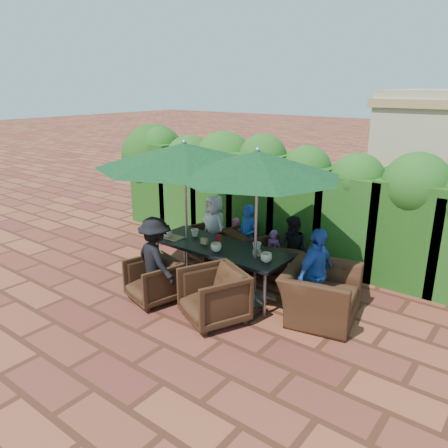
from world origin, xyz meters
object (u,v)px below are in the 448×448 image
Objects in this scene: chair_far_right at (291,260)px; chair_near_left at (153,279)px; umbrella_left at (184,155)px; chair_end_right at (321,286)px; chair_far_left at (209,241)px; umbrella_right at (257,164)px; chair_far_mid at (251,246)px; dining_table at (220,250)px; chair_near_right at (214,293)px.

chair_far_right is 0.97× the size of chair_near_left.
umbrella_left is 3.02m from chair_end_right.
chair_far_left is at bearing 105.40° from umbrella_left.
umbrella_right is 2.15× the size of chair_end_right.
chair_far_right is at bearing 88.44° from umbrella_right.
umbrella_right is 3.05× the size of chair_far_mid.
dining_table is 2.10× the size of chair_end_right.
umbrella_left is 2.60m from chair_far_right.
chair_end_right reaches higher than chair_near_right.
chair_near_left is (-1.30, -0.96, -1.84)m from umbrella_right.
dining_table is at bearing 81.32° from chair_end_right.
chair_far_left reaches higher than dining_table.
dining_table is at bearing 117.42° from chair_far_mid.
dining_table is 1.13m from chair_near_right.
chair_near_left is 0.65× the size of chair_end_right.
chair_near_left is 0.88× the size of chair_near_right.
chair_near_right is (0.69, -1.98, 0.02)m from chair_far_mid.
chair_far_right is 2.44m from chair_near_left.
chair_near_right is (1.29, -0.86, -1.79)m from umbrella_left.
dining_table is 3.26× the size of chair_near_left.
umbrella_right is at bearing 166.32° from chair_far_left.
chair_far_left is 0.88× the size of chair_near_right.
dining_table is 2.98× the size of chair_far_mid.
chair_near_right is 0.74× the size of chair_end_right.
chair_far_mid reaches higher than chair_far_left.
chair_end_right is at bearing 176.46° from chair_far_mid.
dining_table is 1.81m from chair_end_right.
chair_near_right reaches higher than chair_far_mid.
umbrella_right is at bearing 87.27° from chair_end_right.
chair_near_left is (-1.33, -2.05, 0.01)m from chair_far_right.
dining_table is at bearing 77.43° from chair_near_left.
chair_far_left is 1.03× the size of chair_far_right.
chair_end_right reaches higher than chair_near_left.
chair_end_right is at bearing 9.26° from umbrella_right.
umbrella_left reaches higher than chair_end_right.
chair_end_right is (1.80, 0.10, -0.17)m from dining_table.
chair_near_right reaches higher than chair_near_left.
chair_far_right is (0.86, -0.03, -0.04)m from chair_far_mid.
chair_near_left is (0.39, -1.86, -0.00)m from chair_far_left.
chair_near_left is (-0.54, -1.02, -0.30)m from dining_table.
chair_near_right is (-0.17, -1.95, 0.06)m from chair_far_right.
chair_far_mid is (-0.83, 1.12, -1.80)m from umbrella_right.
umbrella_right reaches higher than chair_far_right.
chair_far_mid is 0.86m from chair_far_right.
chair_far_left reaches higher than chair_near_left.
umbrella_left is (-0.68, -0.06, 1.54)m from dining_table.
umbrella_right reaches higher than chair_end_right.
chair_far_mid reaches higher than chair_far_right.
umbrella_left is 4.01× the size of chair_far_right.
chair_far_mid is at bearing 133.80° from chair_near_right.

